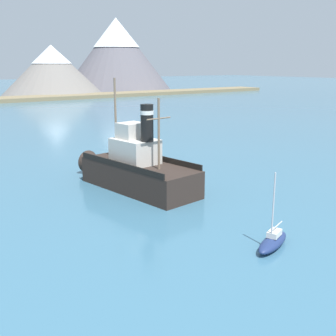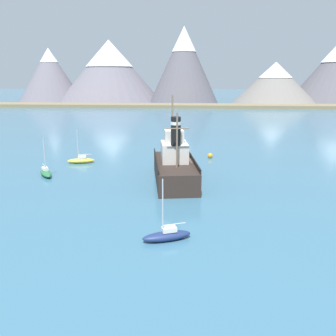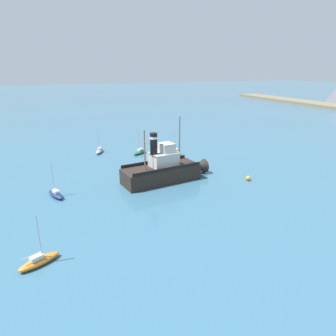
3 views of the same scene
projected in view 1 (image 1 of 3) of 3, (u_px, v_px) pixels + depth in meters
The scene contains 4 objects.
ground_plane at pixel (142, 185), 39.61m from camera, with size 600.00×600.00×0.00m, color #38667F.
old_tugboat at pixel (135, 169), 38.40m from camera, with size 6.04×14.73×9.90m.
sailboat_navy at pixel (273, 241), 26.11m from camera, with size 3.94×2.38×4.90m.
mooring_buoy at pixel (118, 155), 51.18m from camera, with size 0.76×0.76×0.76m, color orange.
Camera 1 is at (-20.03, -32.45, 11.10)m, focal length 45.00 mm.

